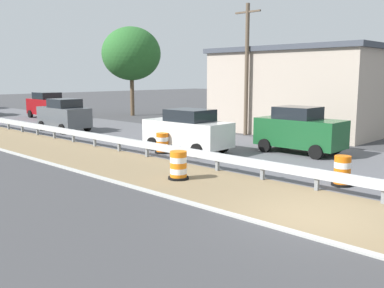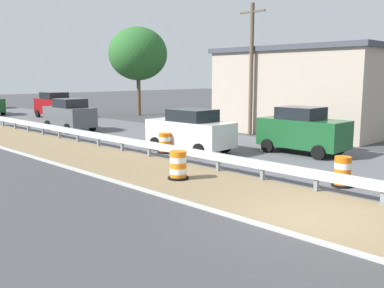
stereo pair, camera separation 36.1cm
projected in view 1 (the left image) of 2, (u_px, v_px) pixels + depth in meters
ground_plane at (312, 218)px, 11.06m from camera, size 160.00×160.00×0.00m
median_dirt_strip at (326, 211)px, 11.60m from camera, size 3.91×120.00×0.01m
curb_near_edge at (285, 230)px, 10.14m from camera, size 0.20×120.00×0.11m
guardrail_median at (288, 170)px, 14.29m from camera, size 0.18×49.74×0.71m
traffic_barrel_nearest at (342, 172)px, 14.24m from camera, size 0.67×0.67×1.00m
traffic_barrel_close at (178, 167)px, 15.14m from camera, size 0.73×0.73×0.99m
traffic_barrel_mid at (162, 144)px, 20.27m from camera, size 0.71×0.71×0.95m
car_lead_far_lane at (64, 115)px, 28.23m from camera, size 2.01×4.02×2.12m
car_mid_far_lane at (48, 105)px, 37.05m from camera, size 2.26×4.50×2.19m
car_trailing_far_lane at (188, 130)px, 20.61m from camera, size 2.15×4.43×2.03m
car_distant_c at (300, 130)px, 20.21m from camera, size 2.10×4.02×2.17m
roadside_shop_near at (310, 90)px, 28.41m from camera, size 9.17×10.64×5.34m
utility_pole_near at (247, 68)px, 25.99m from camera, size 0.24×1.80×7.81m
tree_roadside at (131, 54)px, 38.67m from camera, size 5.26×5.26×7.91m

